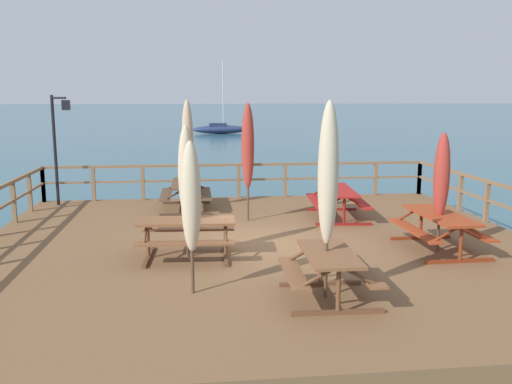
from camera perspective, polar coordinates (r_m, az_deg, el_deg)
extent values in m
plane|color=#2D5B6B|center=(11.97, 0.48, -9.03)|extent=(600.00, 600.00, 0.00)
cube|color=brown|center=(11.85, 0.48, -7.30)|extent=(12.18, 11.29, 0.76)
cube|color=brown|center=(16.91, -1.84, 2.89)|extent=(11.88, 0.09, 0.08)
cube|color=brown|center=(16.97, -1.83, 1.31)|extent=(11.88, 0.07, 0.06)
cube|color=brown|center=(17.52, -21.57, 0.70)|extent=(0.10, 0.10, 1.05)
cube|color=brown|center=(17.19, -16.79, 0.82)|extent=(0.10, 0.10, 1.05)
cube|color=brown|center=(16.99, -11.86, 0.93)|extent=(0.10, 0.10, 1.05)
cube|color=brown|center=(16.92, -6.84, 1.03)|extent=(0.10, 0.10, 1.05)
cube|color=brown|center=(16.98, -1.83, 1.13)|extent=(0.10, 0.10, 1.05)
cube|color=brown|center=(17.17, 3.12, 1.22)|extent=(0.10, 0.10, 1.05)
cube|color=brown|center=(17.48, 7.92, 1.30)|extent=(0.10, 0.10, 1.05)
cube|color=brown|center=(17.91, 12.52, 1.36)|extent=(0.10, 0.10, 1.05)
cube|color=brown|center=(18.45, 16.88, 1.42)|extent=(0.10, 0.10, 1.05)
cube|color=brown|center=(14.92, -24.22, -1.00)|extent=(0.10, 0.10, 1.05)
cube|color=brown|center=(16.21, -22.79, -0.08)|extent=(0.10, 0.10, 1.05)
cube|color=brown|center=(17.52, -21.57, 0.70)|extent=(0.10, 0.10, 1.05)
cube|color=brown|center=(14.82, 23.19, -0.99)|extent=(0.10, 0.10, 1.05)
cube|color=brown|center=(16.01, 20.77, -0.07)|extent=(0.10, 0.10, 1.05)
cube|color=brown|center=(17.22, 18.69, 0.73)|extent=(0.10, 0.10, 1.05)
cube|color=brown|center=(18.45, 16.88, 1.42)|extent=(0.10, 0.10, 1.05)
cube|color=brown|center=(10.71, -7.35, -3.06)|extent=(1.93, 0.86, 0.05)
cube|color=brown|center=(10.24, -7.50, -5.40)|extent=(1.90, 0.38, 0.04)
cube|color=brown|center=(11.32, -7.14, -3.90)|extent=(1.90, 0.38, 0.04)
cube|color=brown|center=(10.96, -11.28, -6.70)|extent=(0.15, 1.40, 0.06)
cylinder|color=brown|center=(10.87, -11.35, -4.99)|extent=(0.07, 0.07, 0.74)
cylinder|color=brown|center=(10.55, -11.58, -4.22)|extent=(0.09, 0.63, 0.37)
cylinder|color=brown|center=(11.09, -11.20, -3.51)|extent=(0.09, 0.63, 0.37)
cube|color=brown|center=(10.87, -3.21, -6.67)|extent=(0.15, 1.40, 0.06)
cylinder|color=brown|center=(10.77, -3.23, -4.94)|extent=(0.07, 0.07, 0.74)
cylinder|color=brown|center=(10.45, -3.22, -4.17)|extent=(0.09, 0.63, 0.37)
cylinder|color=brown|center=(10.99, -3.25, -3.45)|extent=(0.09, 0.63, 0.37)
cube|color=#993819|center=(11.77, 18.91, -2.33)|extent=(0.79, 2.14, 0.05)
cube|color=#993819|center=(12.09, 21.22, -3.61)|extent=(0.31, 2.14, 0.04)
cube|color=#993819|center=(11.60, 16.35, -3.89)|extent=(0.31, 2.14, 0.04)
cube|color=maroon|center=(11.18, 20.72, -6.83)|extent=(1.40, 0.10, 0.06)
cylinder|color=maroon|center=(11.09, 20.83, -5.15)|extent=(0.07, 0.07, 0.74)
cylinder|color=maroon|center=(11.18, 22.17, -3.97)|extent=(0.63, 0.07, 0.37)
cylinder|color=maroon|center=(10.91, 19.60, -4.13)|extent=(0.63, 0.07, 0.37)
cube|color=maroon|center=(12.71, 16.97, -4.63)|extent=(1.40, 0.10, 0.06)
cylinder|color=maroon|center=(12.63, 17.05, -3.13)|extent=(0.07, 0.07, 0.74)
cylinder|color=maroon|center=(12.70, 18.25, -2.11)|extent=(0.63, 0.07, 0.37)
cylinder|color=maroon|center=(12.47, 15.93, -2.21)|extent=(0.63, 0.07, 0.37)
cube|color=brown|center=(15.33, -7.43, 0.90)|extent=(0.76, 2.05, 0.05)
cube|color=brown|center=(15.38, -5.32, -0.16)|extent=(0.28, 2.05, 0.04)
cube|color=brown|center=(15.40, -9.49, -0.25)|extent=(0.28, 2.05, 0.04)
cube|color=#432F1F|center=(14.63, -7.41, -2.37)|extent=(1.40, 0.08, 0.06)
cylinder|color=#432F1F|center=(14.56, -7.44, -1.06)|extent=(0.07, 0.07, 0.74)
cylinder|color=#432F1F|center=(14.52, -6.36, -0.19)|extent=(0.63, 0.06, 0.37)
cylinder|color=#432F1F|center=(14.53, -8.57, -0.23)|extent=(0.63, 0.06, 0.37)
cube|color=#432F1F|center=(16.28, -7.34, -1.10)|extent=(1.40, 0.08, 0.06)
cylinder|color=#432F1F|center=(16.22, -7.37, 0.08)|extent=(0.07, 0.07, 0.74)
cylinder|color=#432F1F|center=(16.18, -6.39, 0.87)|extent=(0.63, 0.06, 0.37)
cylinder|color=#432F1F|center=(16.19, -8.37, 0.83)|extent=(0.63, 0.06, 0.37)
cube|color=maroon|center=(14.31, 8.65, 0.22)|extent=(0.94, 2.22, 0.05)
cube|color=maroon|center=(14.48, 10.80, -0.94)|extent=(0.47, 2.18, 0.04)
cube|color=maroon|center=(14.27, 6.41, -0.98)|extent=(0.47, 2.18, 0.04)
cube|color=maroon|center=(13.58, 9.25, -3.38)|extent=(1.40, 0.20, 0.06)
cylinder|color=maroon|center=(13.51, 9.29, -1.98)|extent=(0.07, 0.07, 0.74)
cylinder|color=maroon|center=(13.52, 10.48, -1.05)|extent=(0.63, 0.11, 0.37)
cylinder|color=maroon|center=(13.42, 8.15, -1.07)|extent=(0.63, 0.11, 0.37)
cube|color=maroon|center=(15.32, 7.98, -1.82)|extent=(1.40, 0.20, 0.06)
cylinder|color=maroon|center=(15.25, 8.01, -0.57)|extent=(0.07, 0.07, 0.74)
cylinder|color=maroon|center=(15.26, 9.07, 0.25)|extent=(0.63, 0.11, 0.37)
cylinder|color=maroon|center=(15.17, 6.99, 0.24)|extent=(0.63, 0.11, 0.37)
cube|color=brown|center=(8.53, 7.76, -6.46)|extent=(0.80, 1.63, 0.05)
cube|color=brown|center=(8.76, 11.32, -8.18)|extent=(0.32, 1.62, 0.04)
cube|color=brown|center=(8.52, 4.00, -8.54)|extent=(0.32, 1.62, 0.04)
cube|color=brown|center=(8.20, 8.64, -12.46)|extent=(1.40, 0.12, 0.06)
cylinder|color=brown|center=(8.07, 8.70, -10.23)|extent=(0.07, 0.07, 0.74)
cylinder|color=brown|center=(8.07, 10.70, -8.64)|extent=(0.63, 0.07, 0.37)
cylinder|color=brown|center=(7.94, 6.76, -8.85)|extent=(0.63, 0.07, 0.37)
cube|color=brown|center=(9.33, 6.79, -9.57)|extent=(1.40, 0.12, 0.06)
cylinder|color=brown|center=(9.23, 6.84, -7.58)|extent=(0.07, 0.07, 0.74)
cylinder|color=brown|center=(9.22, 8.58, -6.20)|extent=(0.63, 0.07, 0.37)
cylinder|color=brown|center=(9.11, 5.13, -6.33)|extent=(0.63, 0.07, 0.37)
cylinder|color=#4C3828|center=(10.65, -7.32, -0.40)|extent=(0.06, 0.06, 2.47)
ellipsoid|color=#CCB793|center=(10.58, -7.37, 1.93)|extent=(0.32, 0.32, 1.88)
cylinder|color=#7A6E58|center=(10.60, -7.35, 1.18)|extent=(0.21, 0.21, 0.05)
cone|color=#4C3828|center=(10.49, -7.48, 6.64)|extent=(0.10, 0.10, 0.14)
cylinder|color=#4C3828|center=(11.65, 18.91, -0.36)|extent=(0.06, 0.06, 2.32)
ellipsoid|color=#A33328|center=(11.58, 19.03, 1.64)|extent=(0.32, 0.32, 1.76)
cylinder|color=maroon|center=(11.60, 18.99, 0.99)|extent=(0.21, 0.21, 0.05)
cone|color=#4C3828|center=(11.50, 19.26, 5.68)|extent=(0.10, 0.10, 0.14)
cylinder|color=#4C3828|center=(15.29, -7.20, 3.60)|extent=(0.06, 0.06, 2.92)
ellipsoid|color=tan|center=(15.24, -7.24, 5.52)|extent=(0.32, 0.32, 2.22)
cylinder|color=#71614F|center=(15.25, -7.23, 4.90)|extent=(0.21, 0.21, 0.05)
cone|color=#4C3828|center=(15.20, -7.32, 9.33)|extent=(0.10, 0.10, 0.14)
cylinder|color=#4C3828|center=(8.65, -6.83, -3.24)|extent=(0.06, 0.06, 2.35)
ellipsoid|color=#CCB793|center=(8.57, -6.89, -0.53)|extent=(0.32, 0.32, 1.78)
cylinder|color=#7A6E58|center=(8.59, -6.87, -1.41)|extent=(0.21, 0.21, 0.05)
cone|color=#4C3828|center=(8.46, -7.00, 4.99)|extent=(0.10, 0.10, 0.14)
cylinder|color=#4C3828|center=(8.42, 7.55, -1.58)|extent=(0.06, 0.06, 2.94)
ellipsoid|color=#CCB793|center=(8.33, 7.64, 1.93)|extent=(0.32, 0.32, 2.23)
cylinder|color=#7A6E58|center=(8.35, 7.61, 0.79)|extent=(0.21, 0.21, 0.05)
cone|color=#4C3828|center=(8.25, 7.80, 8.95)|extent=(0.10, 0.10, 0.14)
cylinder|color=#4C3828|center=(13.68, -0.86, 2.77)|extent=(0.06, 0.06, 2.84)
ellipsoid|color=#A33328|center=(13.63, -0.87, 4.87)|extent=(0.32, 0.32, 2.16)
cylinder|color=maroon|center=(13.64, -0.86, 4.20)|extent=(0.21, 0.21, 0.05)
cone|color=#4C3828|center=(13.58, -0.88, 9.03)|extent=(0.10, 0.10, 0.14)
cylinder|color=black|center=(16.72, -20.46, 4.08)|extent=(0.09, 0.09, 3.20)
cylinder|color=black|center=(16.44, -20.14, 9.32)|extent=(0.49, 0.36, 0.06)
cube|color=black|center=(16.24, -19.45, 8.66)|extent=(0.20, 0.20, 0.28)
sphere|color=#F4E08C|center=(16.24, -19.45, 8.66)|extent=(0.14, 0.14, 0.14)
ellipsoid|color=navy|center=(58.55, -3.76, 6.62)|extent=(6.09, 2.04, 0.90)
cube|color=#202949|center=(58.49, -4.06, 7.10)|extent=(1.86, 1.20, 0.36)
cylinder|color=silver|center=(58.49, -3.50, 10.31)|extent=(0.10, 0.10, 7.00)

